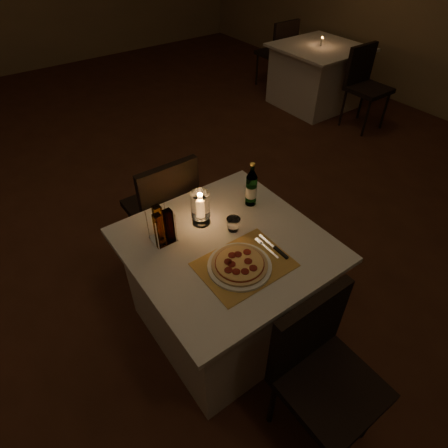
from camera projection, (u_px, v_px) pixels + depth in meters
floor at (174, 265)px, 2.88m from camera, size 8.00×10.00×0.02m
main_table at (226, 287)px, 2.23m from camera, size 1.00×1.00×0.74m
chair_near at (320, 363)px, 1.68m from camera, size 0.42×0.42×0.90m
chair_far at (164, 204)px, 2.55m from camera, size 0.42×0.42×0.90m
placemat at (244, 265)px, 1.87m from camera, size 0.45×0.34×0.00m
plate at (239, 266)px, 1.85m from camera, size 0.32×0.32×0.01m
pizza at (240, 264)px, 1.84m from camera, size 0.28×0.28×0.02m
fork at (265, 247)px, 1.96m from camera, size 0.02×0.18×0.00m
knife at (278, 250)px, 1.94m from camera, size 0.02×0.22×0.01m
tumbler at (233, 224)px, 2.04m from camera, size 0.08×0.08×0.08m
water_bottle at (251, 188)px, 2.17m from camera, size 0.07×0.07×0.28m
hurricane_candle at (200, 206)px, 2.03m from camera, size 0.11×0.11×0.20m
cruet_caddy at (162, 227)px, 1.94m from camera, size 0.12×0.12×0.21m
neighbor_table_right at (316, 76)px, 4.81m from camera, size 1.00×1.00×0.74m
neighbor_chair_ra at (365, 79)px, 4.26m from camera, size 0.42×0.42×0.90m
neighbor_chair_rb at (280, 48)px, 5.12m from camera, size 0.42×0.42×0.90m
neighbor_candle_right at (322, 42)px, 4.53m from camera, size 0.03×0.03×0.11m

